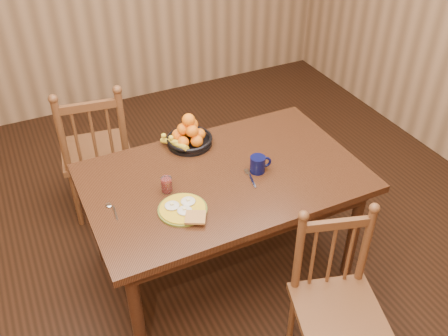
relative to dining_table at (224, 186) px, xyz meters
name	(u,v)px	position (x,y,z in m)	size (l,w,h in m)	color
room	(224,81)	(0.00, 0.00, 0.68)	(4.52, 5.02, 2.72)	black
dining_table	(224,186)	(0.00, 0.00, 0.00)	(1.60, 1.00, 0.75)	black
chair_far	(96,152)	(-0.56, 0.92, -0.16)	(0.53, 0.51, 1.04)	#542C19
chair_near	(336,302)	(0.22, -0.86, -0.21)	(0.53, 0.51, 0.94)	#542C19
breakfast_plate	(183,209)	(-0.33, -0.19, 0.10)	(0.26, 0.31, 0.04)	#59601E
fork	(250,177)	(0.12, -0.09, 0.09)	(0.05, 0.18, 0.00)	silver
spoon	(111,208)	(-0.67, 0.00, 0.09)	(0.04, 0.16, 0.01)	silver
coffee_mug	(258,164)	(0.20, -0.05, 0.14)	(0.13, 0.09, 0.10)	black
juice_glass	(167,185)	(-0.35, 0.01, 0.13)	(0.06, 0.06, 0.09)	silver
fruit_bowl	(189,136)	(-0.06, 0.38, 0.15)	(0.32, 0.29, 0.22)	black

